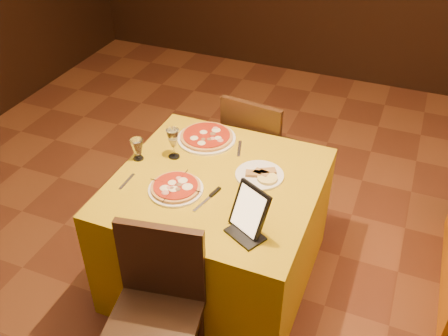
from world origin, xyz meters
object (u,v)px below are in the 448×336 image
at_px(pizza_near, 176,188).
at_px(tablet, 249,210).
at_px(water_glass, 137,150).
at_px(chair_main_near, 153,325).
at_px(pizza_far, 207,137).
at_px(wine_glass, 173,143).
at_px(chair_main_far, 261,149).
at_px(main_table, 217,230).

bearing_deg(pizza_near, tablet, -16.05).
distance_m(pizza_near, water_glass, 0.38).
xyz_separation_m(chair_main_near, water_glass, (-0.50, 0.80, 0.36)).
relative_size(pizza_near, pizza_far, 0.82).
relative_size(wine_glass, tablet, 0.78).
height_order(chair_main_far, water_glass, chair_main_far).
height_order(chair_main_far, pizza_near, chair_main_far).
distance_m(main_table, pizza_far, 0.57).
distance_m(main_table, chair_main_far, 0.80).
bearing_deg(chair_main_far, tablet, 111.73).
relative_size(main_table, chair_main_far, 1.21).
distance_m(chair_main_far, tablet, 1.21).
bearing_deg(wine_glass, chair_main_far, 65.30).
xyz_separation_m(main_table, chair_main_near, (-0.00, -0.78, 0.08)).
relative_size(chair_main_near, chair_main_far, 1.00).
bearing_deg(chair_main_far, pizza_near, 86.86).
relative_size(main_table, chair_main_near, 1.21).
distance_m(chair_main_near, pizza_far, 1.19).
height_order(wine_glass, tablet, tablet).
bearing_deg(tablet, wine_glass, 173.90).
bearing_deg(pizza_near, main_table, 44.42).
xyz_separation_m(pizza_far, water_glass, (-0.28, -0.34, 0.05)).
relative_size(water_glass, tablet, 0.53).
bearing_deg(chair_main_near, pizza_near, 95.24).
relative_size(pizza_near, water_glass, 2.27).
height_order(pizza_near, water_glass, water_glass).
relative_size(chair_main_near, pizza_far, 2.54).
xyz_separation_m(wine_glass, water_glass, (-0.18, -0.10, -0.03)).
xyz_separation_m(pizza_near, water_glass, (-0.33, 0.18, 0.05)).
bearing_deg(water_glass, chair_main_near, -57.90).
height_order(pizza_near, tablet, tablet).
bearing_deg(pizza_far, wine_glass, -112.60).
relative_size(pizza_near, wine_glass, 1.56).
bearing_deg(chair_main_near, main_table, 79.97).
bearing_deg(pizza_far, chair_main_near, -79.19).
bearing_deg(tablet, main_table, 162.18).
bearing_deg(main_table, pizza_near, -135.58).
xyz_separation_m(main_table, pizza_far, (-0.22, 0.35, 0.39)).
bearing_deg(main_table, chair_main_near, -90.00).
bearing_deg(wine_glass, water_glass, -152.54).
xyz_separation_m(pizza_far, tablet, (0.51, -0.65, 0.10)).
bearing_deg(pizza_far, main_table, -58.34).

